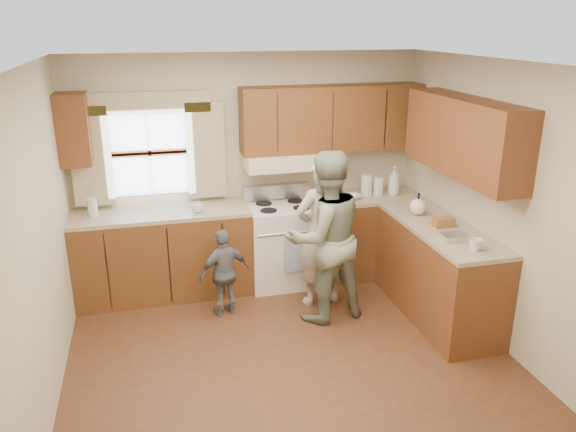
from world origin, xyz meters
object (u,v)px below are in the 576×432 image
object	(u,v)px
woman_right	(325,237)
child	(225,273)
woman_left	(321,233)
stove	(282,243)

from	to	relation	value
woman_right	child	distance (m)	1.05
woman_left	child	xyz separation A→B (m)	(-0.99, 0.00, -0.33)
child	stove	bearing A→B (deg)	-157.85
stove	woman_right	world-z (taller)	woman_right
stove	child	size ratio (longest dim) A/B	1.19
stove	child	distance (m)	0.94
stove	child	bearing A→B (deg)	-141.27
stove	woman_left	xyz separation A→B (m)	(0.26, -0.59, 0.31)
woman_right	child	bearing A→B (deg)	-28.08
woman_left	child	distance (m)	1.05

